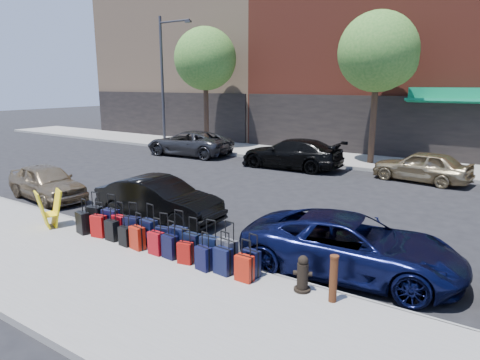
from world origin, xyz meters
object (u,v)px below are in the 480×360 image
Objects in this scene: car_near_1 at (159,200)px; car_far_0 at (189,143)px; car_near_2 at (351,246)px; car_far_2 at (422,166)px; car_near_0 at (47,182)px; fire_hydrant at (303,275)px; suitcase_front_5 at (163,238)px; display_rack at (49,209)px; tree_left at (207,61)px; streetlight at (164,74)px; bollard at (333,278)px; tree_center at (381,54)px; car_far_1 at (291,154)px.

car_far_0 is at bearing 31.91° from car_near_1.
car_far_2 is (-0.68, 10.32, 0.02)m from car_near_2.
fire_hydrant is at bearing -90.34° from car_near_0.
car_near_0 reaches higher than suitcase_front_5.
car_near_0 is (-3.26, 1.96, -0.02)m from display_rack.
streetlight is at bearing -166.61° from tree_left.
bollard is 0.24× the size of car_near_0.
streetlight reaches higher than car_far_2.
tree_center is at bearing 94.64° from display_rack.
bollard is 11.46m from car_near_0.
car_far_0 is at bearing 116.03° from fire_hydrant.
car_near_1 is 9.53m from car_far_1.
fire_hydrant is (3.05, -14.33, -4.93)m from tree_center.
car_near_0 is 0.80× the size of car_near_2.
car_far_2 reaches higher than car_near_1.
car_near_0 is (2.83, -12.87, -4.78)m from tree_left.
fire_hydrant is 12.99m from car_far_1.
suitcase_front_5 is at bearing 29.21° from display_rack.
tree_left is 0.91× the size of streetlight.
car_near_1 reaches higher than car_near_2.
tree_left is at bearing -93.32° from car_far_2.
streetlight reaches higher than suitcase_front_5.
car_near_1 is (7.90, -12.42, -4.76)m from tree_left.
car_far_1 is (7.39, -2.91, -4.68)m from tree_left.
tree_left is 18.07m from suitcase_front_5.
streetlight is at bearing 141.35° from bollard.
car_near_0 is at bearing 172.35° from bollard.
fire_hydrant is at bearing 8.61° from car_far_2.
streetlight reaches higher than tree_left.
bollard is (14.19, -14.40, -4.80)m from tree_left.
fire_hydrant is at bearing -113.32° from car_near_1.
car_far_2 is at bearing 92.18° from car_far_1.
car_far_1 is at bearing -17.14° from car_near_0.
tree_left reaches higher than car_far_1.
tree_left is 3.11m from streetlight.
tree_left is at bearing 111.58° from fire_hydrant.
car_near_2 is (-0.25, 1.62, 0.04)m from bollard.
car_near_0 is 5.09m from car_near_1.
car_far_0 is (-13.48, 11.69, 0.10)m from bollard.
fire_hydrant is at bearing -39.58° from streetlight.
car_far_1 is at bearing 96.53° from fire_hydrant.
fire_hydrant is 0.15× the size of car_near_2.
streetlight is 16.46m from car_near_1.
car_far_1 is 1.29× the size of car_far_2.
car_near_1 reaches higher than suitcase_front_5.
car_near_2 reaches higher than bollard.
car_far_2 is at bearing 94.47° from bollard.
car_far_2 is (3.39, 11.84, 0.23)m from suitcase_front_5.
display_rack is at bearing -176.95° from bollard.
display_rack is 0.26× the size of car_near_1.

